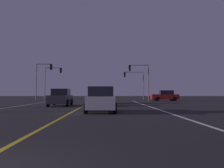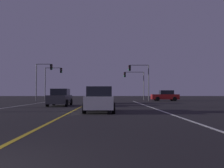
{
  "view_description": "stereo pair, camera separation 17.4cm",
  "coord_description": "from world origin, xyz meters",
  "px_view_note": "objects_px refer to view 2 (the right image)",
  "views": [
    {
      "loc": [
        2.39,
        -3.8,
        1.29
      ],
      "look_at": [
        3.02,
        33.2,
        2.6
      ],
      "focal_mm": 40.32,
      "sensor_mm": 36.0,
      "label": 1
    },
    {
      "loc": [
        2.56,
        -3.8,
        1.29
      ],
      "look_at": [
        3.02,
        33.2,
        2.6
      ],
      "focal_mm": 40.32,
      "sensor_mm": 36.0,
      "label": 2
    }
  ],
  "objects_px": {
    "traffic_light_far_left": "(53,76)",
    "car_ahead_far": "(101,97)",
    "car_crossing_side": "(165,96)",
    "traffic_light_near_left": "(44,74)",
    "car_lead_same_lane": "(100,100)",
    "traffic_light_far_right": "(134,79)",
    "car_oncoming": "(60,98)",
    "traffic_light_near_right": "(139,74)"
  },
  "relations": [
    {
      "from": "car_crossing_side",
      "to": "car_lead_same_lane",
      "type": "distance_m",
      "value": 25.28
    },
    {
      "from": "traffic_light_near_right",
      "to": "traffic_light_near_left",
      "type": "distance_m",
      "value": 14.99
    },
    {
      "from": "car_ahead_far",
      "to": "car_crossing_side",
      "type": "bearing_deg",
      "value": -45.72
    },
    {
      "from": "traffic_light_near_left",
      "to": "car_ahead_far",
      "type": "bearing_deg",
      "value": -43.71
    },
    {
      "from": "car_lead_same_lane",
      "to": "traffic_light_far_left",
      "type": "bearing_deg",
      "value": 18.45
    },
    {
      "from": "traffic_light_near_right",
      "to": "traffic_light_far_right",
      "type": "relative_size",
      "value": 1.13
    },
    {
      "from": "traffic_light_near_left",
      "to": "traffic_light_far_right",
      "type": "relative_size",
      "value": 1.15
    },
    {
      "from": "car_crossing_side",
      "to": "traffic_light_far_left",
      "type": "height_order",
      "value": "traffic_light_far_left"
    },
    {
      "from": "car_crossing_side",
      "to": "traffic_light_near_left",
      "type": "height_order",
      "value": "traffic_light_near_left"
    },
    {
      "from": "car_lead_same_lane",
      "to": "traffic_light_near_right",
      "type": "xyz_separation_m",
      "value": [
        5.38,
        22.54,
        3.42
      ]
    },
    {
      "from": "car_crossing_side",
      "to": "car_oncoming",
      "type": "relative_size",
      "value": 1.0
    },
    {
      "from": "car_crossing_side",
      "to": "car_ahead_far",
      "type": "bearing_deg",
      "value": 44.28
    },
    {
      "from": "car_ahead_far",
      "to": "traffic_light_near_left",
      "type": "height_order",
      "value": "traffic_light_near_left"
    },
    {
      "from": "car_oncoming",
      "to": "traffic_light_near_left",
      "type": "distance_m",
      "value": 15.81
    },
    {
      "from": "traffic_light_near_left",
      "to": "traffic_light_far_left",
      "type": "relative_size",
      "value": 1.01
    },
    {
      "from": "traffic_light_near_left",
      "to": "car_lead_same_lane",
      "type": "bearing_deg",
      "value": -66.92
    },
    {
      "from": "car_lead_same_lane",
      "to": "traffic_light_far_right",
      "type": "bearing_deg",
      "value": -10.26
    },
    {
      "from": "car_oncoming",
      "to": "car_lead_same_lane",
      "type": "distance_m",
      "value": 9.13
    },
    {
      "from": "car_ahead_far",
      "to": "traffic_light_near_right",
      "type": "distance_m",
      "value": 11.1
    },
    {
      "from": "car_oncoming",
      "to": "car_ahead_far",
      "type": "height_order",
      "value": "same"
    },
    {
      "from": "traffic_light_far_right",
      "to": "traffic_light_far_left",
      "type": "bearing_deg",
      "value": -0.0
    },
    {
      "from": "car_oncoming",
      "to": "traffic_light_far_left",
      "type": "bearing_deg",
      "value": -165.59
    },
    {
      "from": "traffic_light_near_left",
      "to": "traffic_light_far_right",
      "type": "height_order",
      "value": "traffic_light_near_left"
    },
    {
      "from": "car_crossing_side",
      "to": "traffic_light_near_left",
      "type": "distance_m",
      "value": 19.62
    },
    {
      "from": "car_crossing_side",
      "to": "traffic_light_near_left",
      "type": "bearing_deg",
      "value": 2.41
    },
    {
      "from": "car_lead_same_lane",
      "to": "traffic_light_far_left",
      "type": "height_order",
      "value": "traffic_light_far_left"
    },
    {
      "from": "car_crossing_side",
      "to": "traffic_light_near_left",
      "type": "relative_size",
      "value": 0.73
    },
    {
      "from": "traffic_light_far_right",
      "to": "car_oncoming",
      "type": "bearing_deg",
      "value": 65.0
    },
    {
      "from": "traffic_light_near_right",
      "to": "traffic_light_far_left",
      "type": "xyz_separation_m",
      "value": [
        -14.73,
        5.5,
        0.06
      ]
    },
    {
      "from": "car_ahead_far",
      "to": "car_lead_same_lane",
      "type": "bearing_deg",
      "value": -178.8
    },
    {
      "from": "traffic_light_near_right",
      "to": "traffic_light_far_right",
      "type": "height_order",
      "value": "traffic_light_near_right"
    },
    {
      "from": "traffic_light_near_right",
      "to": "traffic_light_far_right",
      "type": "distance_m",
      "value": 5.52
    },
    {
      "from": "car_ahead_far",
      "to": "traffic_light_far_right",
      "type": "height_order",
      "value": "traffic_light_far_right"
    },
    {
      "from": "car_crossing_side",
      "to": "traffic_light_far_right",
      "type": "relative_size",
      "value": 0.85
    },
    {
      "from": "car_oncoming",
      "to": "traffic_light_far_right",
      "type": "xyz_separation_m",
      "value": [
        9.31,
        19.95,
        3.0
      ]
    },
    {
      "from": "car_ahead_far",
      "to": "car_lead_same_lane",
      "type": "xyz_separation_m",
      "value": [
        0.28,
        -13.63,
        0.0
      ]
    },
    {
      "from": "car_crossing_side",
      "to": "car_ahead_far",
      "type": "relative_size",
      "value": 1.0
    },
    {
      "from": "traffic_light_far_left",
      "to": "car_ahead_far",
      "type": "bearing_deg",
      "value": -57.81
    },
    {
      "from": "car_lead_same_lane",
      "to": "traffic_light_near_right",
      "type": "relative_size",
      "value": 0.75
    },
    {
      "from": "traffic_light_near_right",
      "to": "car_lead_same_lane",
      "type": "bearing_deg",
      "value": 76.58
    },
    {
      "from": "traffic_light_far_left",
      "to": "car_oncoming",
      "type": "bearing_deg",
      "value": -75.59
    },
    {
      "from": "car_crossing_side",
      "to": "car_lead_same_lane",
      "type": "bearing_deg",
      "value": 67.48
    }
  ]
}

